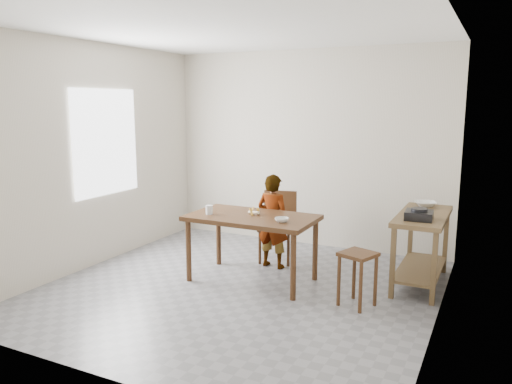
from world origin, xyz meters
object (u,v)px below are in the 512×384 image
at_px(dining_table, 252,248).
at_px(child, 273,221).
at_px(stool, 357,279).
at_px(dining_chair, 277,227).
at_px(prep_counter, 421,249).

xyz_separation_m(dining_table, child, (0.01, 0.54, 0.20)).
distance_m(child, stool, 1.46).
relative_size(dining_table, child, 1.22).
bearing_deg(child, dining_chair, -72.98).
xyz_separation_m(dining_chair, stool, (1.29, -0.96, -0.16)).
distance_m(prep_counter, child, 1.72).
bearing_deg(child, prep_counter, -169.45).
height_order(child, dining_chair, child).
relative_size(dining_table, prep_counter, 1.17).
relative_size(prep_counter, child, 1.05).
relative_size(dining_chair, stool, 1.60).
bearing_deg(dining_chair, child, -90.08).
bearing_deg(prep_counter, child, -174.62).
relative_size(prep_counter, stool, 2.20).
relative_size(prep_counter, dining_chair, 1.37).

